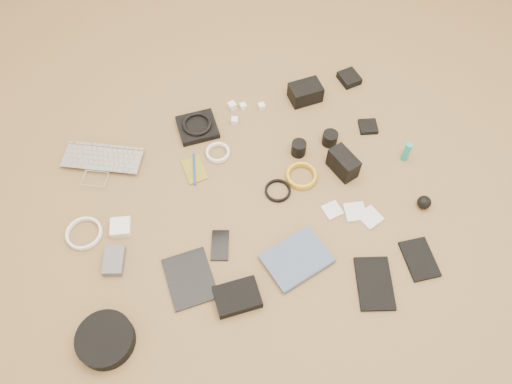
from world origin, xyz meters
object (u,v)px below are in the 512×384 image
object	(u,v)px
phone	(220,245)
paperback	(310,277)
laptop	(100,168)
tablet	(190,279)
headphone_case	(106,340)
dslr_camera	(305,92)

from	to	relation	value
phone	paperback	distance (m)	0.36
laptop	phone	xyz separation A→B (m)	(0.39, -0.48, -0.01)
tablet	paperback	size ratio (longest dim) A/B	0.91
phone	headphone_case	size ratio (longest dim) A/B	0.64
headphone_case	laptop	bearing A→B (deg)	84.72
tablet	laptop	bearing A→B (deg)	110.64
dslr_camera	laptop	bearing A→B (deg)	-175.98
paperback	phone	bearing A→B (deg)	35.76
paperback	dslr_camera	bearing A→B (deg)	-34.38
headphone_case	paperback	bearing A→B (deg)	1.61
laptop	headphone_case	xyz separation A→B (m)	(-0.07, -0.72, 0.01)
tablet	paperback	distance (m)	0.44
dslr_camera	paperback	distance (m)	0.87
paperback	headphone_case	bearing A→B (deg)	75.21
tablet	headphone_case	bearing A→B (deg)	-158.95
tablet	phone	world-z (taller)	same
laptop	phone	bearing A→B (deg)	-27.35
phone	paperback	bearing A→B (deg)	-21.12
phone	paperback	world-z (taller)	paperback
dslr_camera	phone	bearing A→B (deg)	-136.11
phone	headphone_case	distance (m)	0.52
phone	dslr_camera	bearing A→B (deg)	64.51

